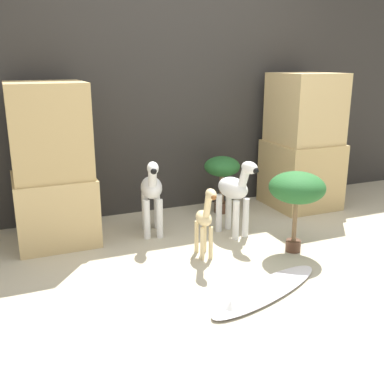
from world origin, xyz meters
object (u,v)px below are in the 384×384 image
zebra_right (235,192)px  surfboard (266,290)px  potted_palm_front (222,170)px  potted_palm_back (297,189)px  zebra_left (152,192)px  giraffe_figurine (205,218)px

zebra_right → surfboard: bearing=-106.1°
zebra_right → surfboard: 1.08m
potted_palm_front → potted_palm_back: (0.10, -1.06, 0.08)m
zebra_left → potted_palm_front: zebra_left is taller
potted_palm_front → zebra_right: bearing=-106.0°
potted_palm_back → surfboard: (-0.55, -0.49, -0.48)m
giraffe_figurine → potted_palm_front: giraffe_figurine is taller
zebra_right → giraffe_figurine: zebra_right is taller
zebra_left → giraffe_figurine: 0.65m
potted_palm_front → potted_palm_back: 1.07m
giraffe_figurine → zebra_left: bearing=109.8°
zebra_left → surfboard: zebra_left is taller
zebra_right → potted_palm_front: size_ratio=1.21×
zebra_right → surfboard: (-0.28, -0.98, -0.36)m
giraffe_figurine → surfboard: (0.14, -0.65, -0.30)m
giraffe_figurine → potted_palm_back: 0.73m
zebra_left → potted_palm_back: 1.19m
zebra_left → giraffe_figurine: bearing=-70.2°
potted_palm_back → potted_palm_front: bearing=95.6°
giraffe_figurine → surfboard: bearing=-78.1°
zebra_right → giraffe_figurine: bearing=-142.0°
zebra_right → surfboard: size_ratio=0.66×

